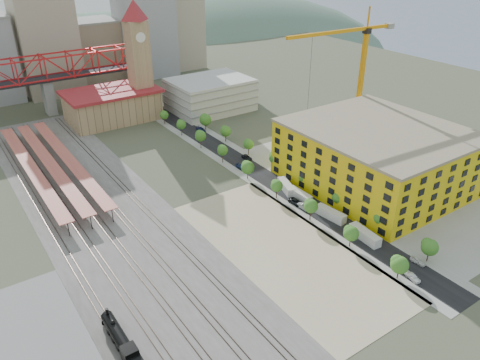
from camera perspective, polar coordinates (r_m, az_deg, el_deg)
ground at (r=143.29m, az=-1.34°, el=-1.75°), size 400.00×400.00×0.00m
ballast_strip at (r=144.60m, az=-17.29°, el=-2.82°), size 36.00×165.00×0.06m
dirt_lot at (r=120.02m, az=5.41°, el=-8.39°), size 28.00×67.00×0.06m
street_asphalt at (r=162.22m, az=0.47°, el=2.00°), size 12.00×170.00×0.06m
sidewalk_west at (r=159.45m, az=-1.15°, el=1.51°), size 3.00×170.00×0.04m
sidewalk_east at (r=165.13m, az=2.04°, el=2.47°), size 3.00×170.00×0.04m
construction_pad at (r=157.71m, az=16.60°, el=-0.05°), size 50.00×90.00×0.06m
rail_tracks at (r=144.15m, az=-17.97°, el=-2.98°), size 26.56×160.00×0.18m
platform_canopies at (r=165.95m, az=-22.18°, el=1.95°), size 16.00×80.00×4.12m
station_hall at (r=207.01m, az=-15.28°, el=8.83°), size 38.00×24.00×13.10m
clock_tower at (r=203.89m, az=-12.35°, el=15.33°), size 12.00×12.00×52.00m
parking_garage at (r=212.85m, az=-3.65°, el=10.36°), size 34.00×26.00×14.00m
truss_bridge at (r=220.09m, az=-22.81°, el=12.09°), size 94.00×9.60×25.60m
construction_building at (r=151.54m, az=16.34°, el=2.79°), size 44.60×50.60×18.80m
warehouse at (r=101.08m, az=-25.07°, el=-17.95°), size 22.00×32.00×5.00m
street_trees at (r=155.01m, az=2.59°, el=0.66°), size 15.40×124.40×8.00m
skyline at (r=262.50m, az=-17.96°, el=16.04°), size 133.00×46.00×60.00m
distant_hills at (r=410.21m, az=-16.10°, el=5.22°), size 647.00×264.00×227.00m
locomotive at (r=96.06m, az=-13.99°, el=-18.96°), size 2.71×20.94×5.23m
tower_crane at (r=174.24m, az=14.03°, el=13.64°), size 46.05×4.61×49.16m
site_trailer_a at (r=126.54m, az=14.97°, el=-6.51°), size 3.26×9.80×2.64m
site_trailer_b at (r=133.42m, az=10.98°, el=-4.10°), size 3.56×9.63×2.58m
site_trailer_c at (r=141.44m, az=7.28°, el=-1.84°), size 2.43×8.93×2.44m
site_trailer_d at (r=145.50m, az=5.67°, el=-0.82°), size 5.30×9.66×2.56m
car_0 at (r=116.89m, az=20.31°, el=-11.03°), size 2.24×4.32×1.41m
car_1 at (r=136.61m, az=7.76°, el=-3.27°), size 1.91×4.49×1.44m
car_2 at (r=138.74m, az=6.84°, el=-2.69°), size 2.57×5.21×1.42m
car_3 at (r=158.34m, az=0.16°, el=1.57°), size 2.32×4.68×1.31m
car_4 at (r=122.35m, az=20.89°, el=-9.24°), size 1.84×4.02×1.34m
car_5 at (r=150.85m, az=5.33°, el=0.03°), size 1.60×4.07×1.32m
car_6 at (r=165.28m, az=0.85°, el=2.75°), size 2.50×4.82×1.30m
car_7 at (r=190.26m, az=-4.78°, el=6.15°), size 2.27×5.11×1.46m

